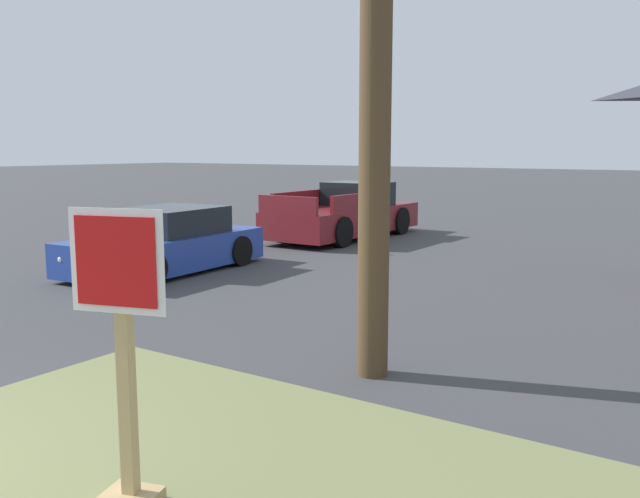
# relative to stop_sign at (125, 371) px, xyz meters

# --- Properties ---
(stop_sign) EXTENTS (0.64, 0.37, 1.97)m
(stop_sign) POSITION_rel_stop_sign_xyz_m (0.00, 0.00, 0.00)
(stop_sign) COLOR tan
(stop_sign) RESTS_ON grass_corner_patch
(manhole_cover) EXTENTS (0.70, 0.70, 0.02)m
(manhole_cover) POSITION_rel_stop_sign_xyz_m (-2.28, 1.90, -0.99)
(manhole_cover) COLOR black
(manhole_cover) RESTS_ON ground
(parked_sedan_blue) EXTENTS (2.13, 4.18, 1.25)m
(parked_sedan_blue) POSITION_rel_stop_sign_xyz_m (-6.55, 6.56, -0.46)
(parked_sedan_blue) COLOR #233D93
(parked_sedan_blue) RESTS_ON ground
(pickup_truck_maroon) EXTENTS (2.04, 5.18, 1.48)m
(pickup_truck_maroon) POSITION_rel_stop_sign_xyz_m (-6.29, 12.86, -0.38)
(pickup_truck_maroon) COLOR maroon
(pickup_truck_maroon) RESTS_ON ground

